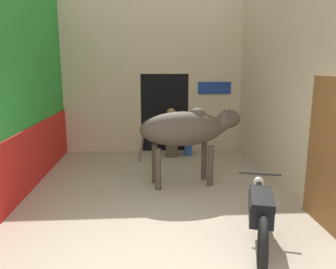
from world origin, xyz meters
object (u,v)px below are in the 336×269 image
(cow, at_px, (187,129))
(motorcycle_near, at_px, (260,210))
(shopkeeper_seated, at_px, (171,131))
(plastic_stool, at_px, (188,147))

(cow, height_order, motorcycle_near, cow)
(shopkeeper_seated, distance_m, plastic_stool, 0.61)
(cow, height_order, plastic_stool, cow)
(motorcycle_near, distance_m, plastic_stool, 4.31)
(cow, bearing_deg, shopkeeper_seated, 93.72)
(cow, distance_m, plastic_stool, 2.28)
(motorcycle_near, bearing_deg, shopkeeper_seated, 100.81)
(cow, relative_size, plastic_stool, 5.22)
(cow, xyz_separation_m, motorcycle_near, (0.68, -2.20, -0.64))
(plastic_stool, bearing_deg, cow, -98.23)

